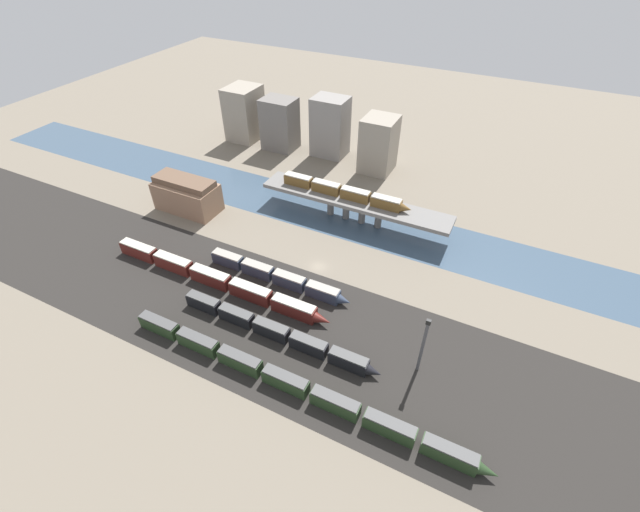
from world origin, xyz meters
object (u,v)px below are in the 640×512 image
Objects in this scene: train_yard_near at (290,383)px; train_yard_outer at (277,276)px; signal_tower at (423,345)px; train_on_bridge at (344,192)px; warehouse_building at (187,195)px; train_yard_mid at (275,331)px; train_yard_far at (215,279)px.

train_yard_near is 34.42m from train_yard_outer.
signal_tower is (43.31, -10.84, 6.64)m from train_yard_outer.
signal_tower is (39.52, -47.62, -1.27)m from train_on_bridge.
warehouse_building is (-49.29, -18.79, -4.18)m from train_on_bridge.
train_on_bridge is 2.04× the size of warehouse_building.
train_yard_mid reaches higher than train_yard_outer.
train_on_bridge is at bearing 96.24° from train_yard_mid.
train_yard_mid is at bearing -169.55° from signal_tower.
train_on_bridge is at bearing 104.10° from train_yard_near.
train_yard_far is at bearing -112.09° from train_on_bridge.
train_yard_mid is 2.48× the size of warehouse_building.
signal_tower is at bearing 10.45° from train_yard_mid.
train_yard_far is at bearing -149.64° from train_yard_outer.
warehouse_building is 1.30× the size of signal_tower.
train_yard_mid is at bearing -32.42° from warehouse_building.
train_yard_near is 39.73m from train_yard_far.
train_on_bridge is at bearing 20.87° from warehouse_building.
train_on_bridge is 37.81m from train_yard_outer.
train_yard_near is 3.98× the size of warehouse_building.
train_yard_outer is (-9.68, 17.05, -0.02)m from train_yard_mid.
train_yard_far is 40.88m from warehouse_building.
train_yard_far is (-34.67, 19.41, 0.12)m from train_yard_near.
signal_tower is (33.63, 6.20, 6.61)m from train_yard_mid.
train_yard_outer is at bearing 165.94° from signal_tower.
warehouse_building is at bearing 162.01° from signal_tower.
train_on_bridge is 0.64× the size of train_yard_far.
train_yard_near is at bearing -54.35° from train_yard_outer.
train_yard_outer is (-3.79, -36.78, -7.91)m from train_on_bridge.
signal_tower is (23.25, 17.12, 6.55)m from train_yard_near.
train_yard_mid is 34.83m from signal_tower.
warehouse_building reaches higher than train_yard_outer.
train_yard_far reaches higher than train_yard_near.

